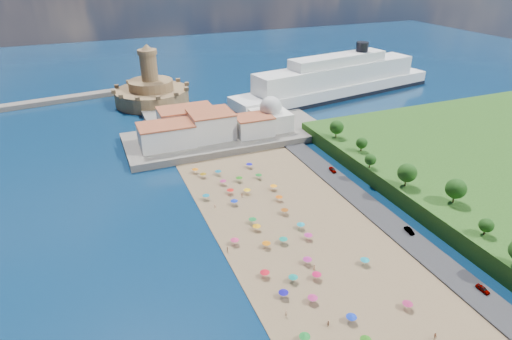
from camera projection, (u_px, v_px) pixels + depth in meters
name	position (u px, v px, depth m)	size (l,w,h in m)	color
ground	(275.00, 230.00, 128.94)	(700.00, 700.00, 0.00)	#071938
terrace	(228.00, 136.00, 191.89)	(90.00, 36.00, 3.00)	#59544C
jetty	(163.00, 118.00, 213.46)	(18.00, 70.00, 2.40)	#59544C
waterfront_buildings	(198.00, 126.00, 185.12)	(57.00, 29.00, 11.00)	silver
domed_building	(271.00, 116.00, 193.63)	(16.00, 16.00, 15.00)	silver
fortress	(152.00, 92.00, 235.74)	(40.00, 40.00, 32.40)	olive
cruise_ship	(336.00, 82.00, 246.69)	(135.25, 41.84, 29.22)	black
beach_parasols	(282.00, 242.00, 120.02)	(32.05, 113.64, 2.20)	gray
beachgoers	(284.00, 266.00, 112.55)	(32.10, 74.75, 1.84)	tan
parked_cars	(386.00, 212.00, 135.66)	(2.14, 73.72, 1.40)	gray
hillside_trees	(427.00, 184.00, 133.67)	(14.64, 107.40, 8.05)	#382314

